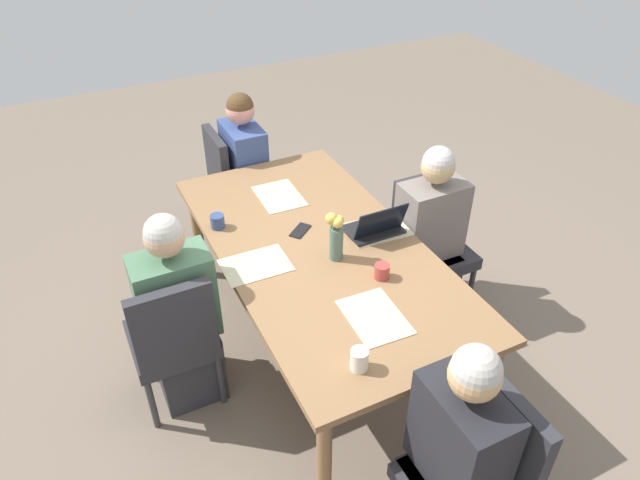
{
  "coord_description": "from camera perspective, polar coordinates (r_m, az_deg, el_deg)",
  "views": [
    {
      "loc": [
        2.35,
        -1.15,
        2.69
      ],
      "look_at": [
        0.0,
        0.0,
        0.8
      ],
      "focal_mm": 32.58,
      "sensor_mm": 36.0,
      "label": 1
    }
  ],
  "objects": [
    {
      "name": "flower_vase",
      "position": [
        3.09,
        1.57,
        0.5
      ],
      "size": [
        0.1,
        0.1,
        0.29
      ],
      "color": "#4C6B60",
      "rests_on": "dining_table"
    },
    {
      "name": "chair_near_left_far",
      "position": [
        3.18,
        -14.21,
        -9.16
      ],
      "size": [
        0.44,
        0.44,
        0.9
      ],
      "color": "#2D2D33",
      "rests_on": "ground_plane"
    },
    {
      "name": "placemat_far_right_near",
      "position": [
        3.41,
        5.59,
        1.02
      ],
      "size": [
        0.28,
        0.38,
        0.0
      ],
      "primitive_type": "cube",
      "rotation": [
        0.0,
        0.0,
        -1.64
      ],
      "color": "beige",
      "rests_on": "dining_table"
    },
    {
      "name": "placemat_near_left_far",
      "position": [
        3.15,
        -6.33,
        -2.45
      ],
      "size": [
        0.27,
        0.36,
        0.0
      ],
      "primitive_type": "cube",
      "rotation": [
        0.0,
        0.0,
        1.55
      ],
      "color": "beige",
      "rests_on": "dining_table"
    },
    {
      "name": "coffee_mug_near_right",
      "position": [
        2.57,
        3.88,
        -11.63
      ],
      "size": [
        0.08,
        0.08,
        0.11
      ],
      "primitive_type": "cylinder",
      "color": "white",
      "rests_on": "dining_table"
    },
    {
      "name": "person_head_left_left_mid",
      "position": [
        4.39,
        -7.27,
        5.98
      ],
      "size": [
        0.4,
        0.36,
        1.19
      ],
      "color": "#2D2D33",
      "rests_on": "ground_plane"
    },
    {
      "name": "person_near_left_far",
      "position": [
        3.22,
        -13.58,
        -7.66
      ],
      "size": [
        0.36,
        0.4,
        1.19
      ],
      "color": "#2D2D33",
      "rests_on": "ground_plane"
    },
    {
      "name": "person_head_right_left_near",
      "position": [
        2.65,
        13.07,
        -20.56
      ],
      "size": [
        0.4,
        0.36,
        1.19
      ],
      "color": "#2D2D33",
      "rests_on": "ground_plane"
    },
    {
      "name": "laptop_far_right_near",
      "position": [
        3.36,
        5.48,
        1.29
      ],
      "size": [
        0.22,
        0.32,
        0.21
      ],
      "color": "black",
      "rests_on": "dining_table"
    },
    {
      "name": "coffee_mug_centre_left",
      "position": [
        3.04,
        6.1,
        -3.06
      ],
      "size": [
        0.08,
        0.08,
        0.08
      ],
      "primitive_type": "cylinder",
      "color": "#AD3D38",
      "rests_on": "dining_table"
    },
    {
      "name": "person_far_right_near",
      "position": [
        3.74,
        10.55,
        -0.24
      ],
      "size": [
        0.36,
        0.4,
        1.19
      ],
      "color": "#2D2D33",
      "rests_on": "ground_plane"
    },
    {
      "name": "placemat_head_right_left_near",
      "position": [
        2.84,
        5.39,
        -7.52
      ],
      "size": [
        0.37,
        0.27,
        0.0
      ],
      "primitive_type": "cube",
      "rotation": [
        0.0,
        0.0,
        3.1
      ],
      "color": "beige",
      "rests_on": "dining_table"
    },
    {
      "name": "coffee_mug_near_left",
      "position": [
        3.45,
        -10.04,
        1.81
      ],
      "size": [
        0.08,
        0.08,
        0.08
      ],
      "primitive_type": "cylinder",
      "color": "#33477A",
      "rests_on": "dining_table"
    },
    {
      "name": "phone_black",
      "position": [
        3.39,
        -1.97,
        0.93
      ],
      "size": [
        0.15,
        0.16,
        0.01
      ],
      "primitive_type": "cube",
      "rotation": [
        0.0,
        0.0,
        2.25
      ],
      "color": "black",
      "rests_on": "dining_table"
    },
    {
      "name": "ground_plane",
      "position": [
        3.76,
        -0.0,
        -9.95
      ],
      "size": [
        10.0,
        10.0,
        0.0
      ],
      "primitive_type": "plane",
      "color": "#756656"
    },
    {
      "name": "placemat_head_left_left_mid",
      "position": [
        3.72,
        -4.03,
        4.33
      ],
      "size": [
        0.37,
        0.27,
        0.0
      ],
      "primitive_type": "cube",
      "rotation": [
        0.0,
        0.0,
        -0.03
      ],
      "color": "beige",
      "rests_on": "dining_table"
    },
    {
      "name": "dining_table",
      "position": [
        3.3,
        -0.0,
        -1.67
      ],
      "size": [
        2.14,
        1.09,
        0.75
      ],
      "color": "olive",
      "rests_on": "ground_plane"
    },
    {
      "name": "chair_head_right_left_near",
      "position": [
        2.68,
        15.17,
        -21.09
      ],
      "size": [
        0.44,
        0.44,
        0.9
      ],
      "color": "#2D2D33",
      "rests_on": "ground_plane"
    },
    {
      "name": "chair_head_left_left_mid",
      "position": [
        4.44,
        -8.42,
        5.79
      ],
      "size": [
        0.44,
        0.44,
        0.9
      ],
      "color": "#2D2D33",
      "rests_on": "ground_plane"
    },
    {
      "name": "chair_far_right_near",
      "position": [
        3.84,
        10.61,
        0.25
      ],
      "size": [
        0.44,
        0.44,
        0.9
      ],
      "color": "#2D2D33",
      "rests_on": "ground_plane"
    }
  ]
}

